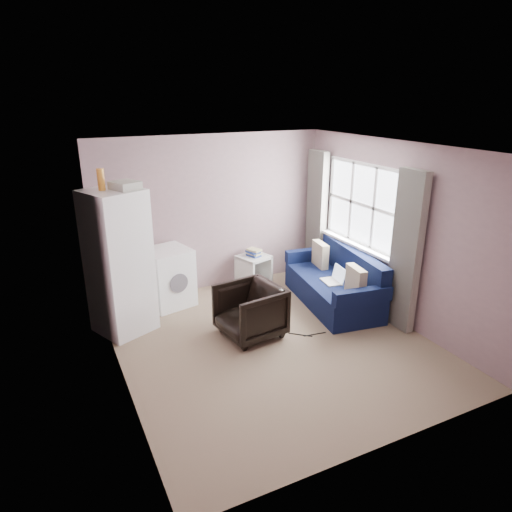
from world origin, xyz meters
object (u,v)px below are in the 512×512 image
Objects in this scene: armchair at (250,309)px; fridge at (119,262)px; washing_machine at (168,276)px; side_table at (254,268)px; sofa at (336,284)px.

fridge reaches higher than armchair.
fridge is at bearing -159.64° from washing_machine.
armchair is at bearing -55.46° from fridge.
washing_machine reaches higher than side_table.
washing_machine is 0.45× the size of sofa.
fridge is 1.11× the size of sofa.
side_table is at bearing -7.89° from washing_machine.
washing_machine reaches higher than sofa.
sofa is at bearing -34.46° from fridge.
washing_machine is 1.51m from side_table.
side_table is at bearing -8.26° from fridge.
side_table is (1.50, 0.13, -0.17)m from washing_machine.
fridge is at bearing 177.83° from sofa.
sofa is (0.82, -1.21, 0.01)m from side_table.
fridge is at bearing -129.35° from armchair.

